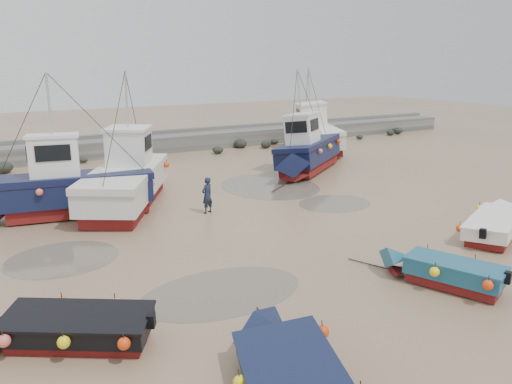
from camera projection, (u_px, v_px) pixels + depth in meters
ground at (309, 246)px, 18.58m from camera, size 120.00×120.00×0.00m
seawall at (139, 145)px, 37.01m from camera, size 60.00×4.92×1.50m
puddle_a at (222, 292)px, 14.94m from camera, size 5.11×5.11×0.01m
puddle_b at (335, 203)px, 24.19m from camera, size 3.69×3.69×0.01m
puddle_c at (62, 259)px, 17.43m from camera, size 3.88×3.88×0.01m
puddle_d at (270, 186)px, 27.52m from camera, size 5.22×5.22×0.01m
dinghy_1 at (297, 381)px, 9.93m from camera, size 3.42×6.55×1.43m
dinghy_2 at (442, 267)px, 15.30m from camera, size 2.59×4.82×1.43m
dinghy_3 at (497, 221)px, 19.81m from camera, size 6.15×3.50×1.43m
dinghy_4 at (64, 323)px, 12.07m from camera, size 5.26×3.63×1.43m
cabin_boat_0 at (63, 186)px, 21.90m from camera, size 9.56×3.65×6.22m
cabin_boat_1 at (128, 177)px, 23.91m from camera, size 6.62×10.23×6.22m
cabin_boat_2 at (308, 150)px, 30.65m from camera, size 8.30×6.49×6.22m
cabin_boat_3 at (315, 133)px, 37.94m from camera, size 5.48×9.57×6.22m
person at (208, 213)px, 22.68m from camera, size 0.71×0.61×1.66m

